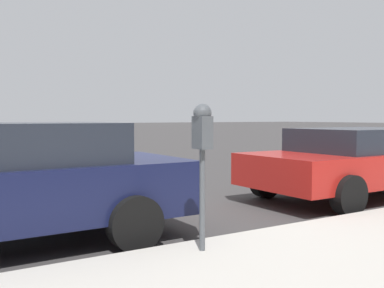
{
  "coord_description": "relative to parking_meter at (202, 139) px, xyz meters",
  "views": [
    {
      "loc": [
        -6.47,
        1.99,
        1.52
      ],
      "look_at": [
        -2.43,
        -0.52,
        1.23
      ],
      "focal_mm": 42.0,
      "sensor_mm": 36.0,
      "label": 1
    }
  ],
  "objects": [
    {
      "name": "parking_meter",
      "position": [
        0.0,
        0.0,
        0.0
      ],
      "size": [
        0.21,
        0.19,
        1.54
      ],
      "color": "#4C5156",
      "rests_on": "sidewalk"
    },
    {
      "name": "ground_plane",
      "position": [
        2.58,
        0.55,
        -1.29
      ],
      "size": [
        220.0,
        220.0,
        0.0
      ],
      "primitive_type": "plane",
      "color": "#3D3A3A"
    },
    {
      "name": "car_red",
      "position": [
        1.6,
        -4.47,
        -0.58
      ],
      "size": [
        2.15,
        4.33,
        1.31
      ],
      "rotation": [
        0.0,
        0.0,
        0.01
      ],
      "color": "#B21E19",
      "rests_on": "ground_plane"
    }
  ]
}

